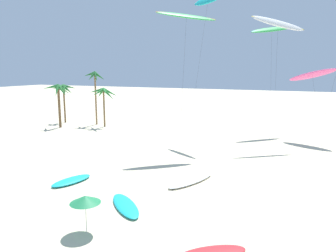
{
  "coord_description": "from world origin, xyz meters",
  "views": [
    {
      "loc": [
        9.14,
        -5.79,
        9.73
      ],
      "look_at": [
        -1.97,
        19.12,
        4.9
      ],
      "focal_mm": 34.28,
      "sensor_mm": 36.0,
      "label": 1
    }
  ],
  "objects_px": {
    "flying_kite_3": "(208,0)",
    "grounded_kite_0": "(71,180)",
    "palm_tree_1": "(58,93)",
    "flying_kite_5": "(272,29)",
    "flying_kite_4": "(186,16)",
    "flying_kite_2": "(278,23)",
    "flying_kite_1": "(312,75)",
    "beach_umbrella": "(85,199)",
    "grounded_kite_3": "(125,205)",
    "palm_tree_0": "(64,90)",
    "grounded_kite_1": "(191,180)",
    "palm_tree_3": "(95,79)",
    "palm_tree_2": "(104,94)"
  },
  "relations": [
    {
      "from": "flying_kite_1",
      "to": "flying_kite_2",
      "type": "bearing_deg",
      "value": -136.6
    },
    {
      "from": "palm_tree_0",
      "to": "flying_kite_3",
      "type": "relative_size",
      "value": 0.36
    },
    {
      "from": "palm_tree_3",
      "to": "flying_kite_4",
      "type": "height_order",
      "value": "flying_kite_4"
    },
    {
      "from": "palm_tree_1",
      "to": "flying_kite_3",
      "type": "xyz_separation_m",
      "value": [
        25.31,
        1.1,
        12.95
      ]
    },
    {
      "from": "palm_tree_3",
      "to": "grounded_kite_3",
      "type": "distance_m",
      "value": 37.22
    },
    {
      "from": "flying_kite_1",
      "to": "flying_kite_5",
      "type": "relative_size",
      "value": 0.65
    },
    {
      "from": "flying_kite_2",
      "to": "grounded_kite_0",
      "type": "distance_m",
      "value": 30.79
    },
    {
      "from": "palm_tree_2",
      "to": "beach_umbrella",
      "type": "distance_m",
      "value": 36.9
    },
    {
      "from": "grounded_kite_0",
      "to": "grounded_kite_1",
      "type": "xyz_separation_m",
      "value": [
        9.51,
        4.33,
        -0.0
      ]
    },
    {
      "from": "palm_tree_1",
      "to": "palm_tree_2",
      "type": "relative_size",
      "value": 1.09
    },
    {
      "from": "flying_kite_3",
      "to": "flying_kite_4",
      "type": "height_order",
      "value": "flying_kite_3"
    },
    {
      "from": "palm_tree_2",
      "to": "flying_kite_1",
      "type": "height_order",
      "value": "flying_kite_1"
    },
    {
      "from": "palm_tree_1",
      "to": "beach_umbrella",
      "type": "distance_m",
      "value": 38.2
    },
    {
      "from": "grounded_kite_0",
      "to": "grounded_kite_1",
      "type": "distance_m",
      "value": 10.45
    },
    {
      "from": "flying_kite_3",
      "to": "grounded_kite_0",
      "type": "bearing_deg",
      "value": -103.88
    },
    {
      "from": "grounded_kite_3",
      "to": "palm_tree_2",
      "type": "bearing_deg",
      "value": 127.47
    },
    {
      "from": "flying_kite_5",
      "to": "grounded_kite_1",
      "type": "relative_size",
      "value": 2.93
    },
    {
      "from": "flying_kite_5",
      "to": "grounded_kite_3",
      "type": "relative_size",
      "value": 3.83
    },
    {
      "from": "grounded_kite_1",
      "to": "grounded_kite_0",
      "type": "bearing_deg",
      "value": -155.49
    },
    {
      "from": "flying_kite_1",
      "to": "beach_umbrella",
      "type": "relative_size",
      "value": 4.62
    },
    {
      "from": "flying_kite_2",
      "to": "flying_kite_4",
      "type": "relative_size",
      "value": 1.02
    },
    {
      "from": "palm_tree_2",
      "to": "palm_tree_3",
      "type": "bearing_deg",
      "value": 152.58
    },
    {
      "from": "grounded_kite_3",
      "to": "beach_umbrella",
      "type": "height_order",
      "value": "beach_umbrella"
    },
    {
      "from": "palm_tree_1",
      "to": "flying_kite_5",
      "type": "distance_m",
      "value": 35.56
    },
    {
      "from": "grounded_kite_1",
      "to": "palm_tree_1",
      "type": "bearing_deg",
      "value": 151.23
    },
    {
      "from": "flying_kite_4",
      "to": "grounded_kite_3",
      "type": "xyz_separation_m",
      "value": [
        1.94,
        -16.95,
        -15.51
      ]
    },
    {
      "from": "flying_kite_3",
      "to": "grounded_kite_1",
      "type": "xyz_separation_m",
      "value": [
        4.16,
        -17.29,
        -18.54
      ]
    },
    {
      "from": "palm_tree_0",
      "to": "flying_kite_4",
      "type": "bearing_deg",
      "value": -20.61
    },
    {
      "from": "palm_tree_2",
      "to": "flying_kite_3",
      "type": "xyz_separation_m",
      "value": [
        18.76,
        -2.55,
        13.02
      ]
    },
    {
      "from": "palm_tree_1",
      "to": "flying_kite_4",
      "type": "bearing_deg",
      "value": -13.64
    },
    {
      "from": "flying_kite_1",
      "to": "palm_tree_0",
      "type": "bearing_deg",
      "value": -177.39
    },
    {
      "from": "flying_kite_1",
      "to": "flying_kite_4",
      "type": "bearing_deg",
      "value": -137.48
    },
    {
      "from": "grounded_kite_1",
      "to": "grounded_kite_3",
      "type": "relative_size",
      "value": 1.31
    },
    {
      "from": "flying_kite_2",
      "to": "flying_kite_3",
      "type": "distance_m",
      "value": 9.53
    },
    {
      "from": "flying_kite_4",
      "to": "grounded_kite_0",
      "type": "relative_size",
      "value": 3.97
    },
    {
      "from": "flying_kite_3",
      "to": "grounded_kite_0",
      "type": "relative_size",
      "value": 4.72
    },
    {
      "from": "flying_kite_1",
      "to": "grounded_kite_1",
      "type": "height_order",
      "value": "flying_kite_1"
    },
    {
      "from": "palm_tree_0",
      "to": "grounded_kite_1",
      "type": "height_order",
      "value": "palm_tree_0"
    },
    {
      "from": "flying_kite_1",
      "to": "flying_kite_3",
      "type": "bearing_deg",
      "value": -158.58
    },
    {
      "from": "palm_tree_1",
      "to": "flying_kite_2",
      "type": "xyz_separation_m",
      "value": [
        34.19,
        2.16,
        9.62
      ]
    },
    {
      "from": "palm_tree_0",
      "to": "flying_kite_5",
      "type": "distance_m",
      "value": 37.1
    },
    {
      "from": "palm_tree_0",
      "to": "flying_kite_4",
      "type": "distance_m",
      "value": 31.31
    },
    {
      "from": "palm_tree_1",
      "to": "beach_umbrella",
      "type": "relative_size",
      "value": 3.15
    },
    {
      "from": "flying_kite_3",
      "to": "grounded_kite_0",
      "type": "height_order",
      "value": "flying_kite_3"
    },
    {
      "from": "flying_kite_4",
      "to": "flying_kite_5",
      "type": "bearing_deg",
      "value": 66.02
    },
    {
      "from": "flying_kite_5",
      "to": "palm_tree_3",
      "type": "bearing_deg",
      "value": -169.04
    },
    {
      "from": "grounded_kite_1",
      "to": "palm_tree_0",
      "type": "bearing_deg",
      "value": 147.48
    },
    {
      "from": "palm_tree_3",
      "to": "flying_kite_4",
      "type": "distance_m",
      "value": 25.11
    },
    {
      "from": "flying_kite_1",
      "to": "grounded_kite_3",
      "type": "distance_m",
      "value": 32.74
    },
    {
      "from": "flying_kite_4",
      "to": "grounded_kite_3",
      "type": "distance_m",
      "value": 23.06
    }
  ]
}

